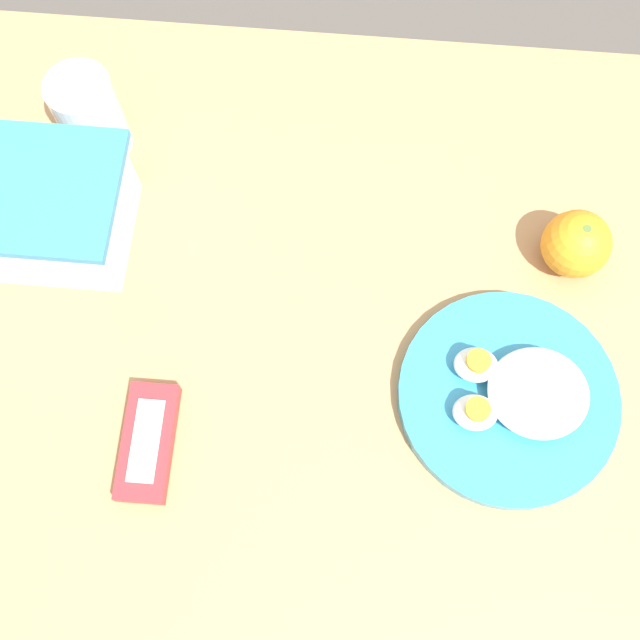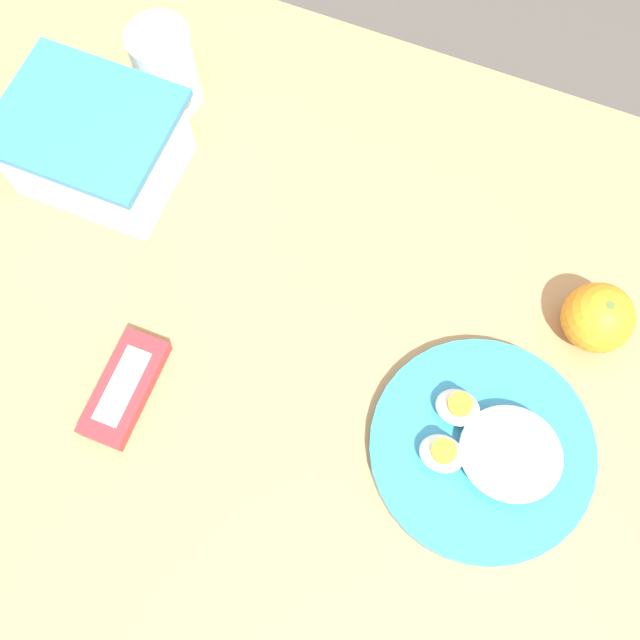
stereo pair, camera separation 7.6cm
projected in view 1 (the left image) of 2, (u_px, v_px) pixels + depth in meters
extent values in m
plane|color=#4C4742|center=(312.00, 457.00, 1.47)|extent=(10.00, 10.00, 0.00)
cube|color=#AD7F51|center=(306.00, 349.00, 0.80)|extent=(1.18, 0.81, 0.03)
cylinder|color=#936C45|center=(19.00, 195.00, 1.27)|extent=(0.06, 0.06, 0.69)
cube|color=white|center=(46.00, 213.00, 0.79)|extent=(0.16, 0.13, 0.09)
cube|color=#CCBC84|center=(52.00, 221.00, 0.81)|extent=(0.15, 0.12, 0.05)
cube|color=#338CC6|center=(28.00, 188.00, 0.74)|extent=(0.18, 0.15, 0.01)
ellipsoid|color=gray|center=(4.00, 206.00, 0.79)|extent=(0.06, 0.05, 0.03)
ellipsoid|color=gray|center=(47.00, 200.00, 0.79)|extent=(0.05, 0.05, 0.02)
ellipsoid|color=gray|center=(86.00, 222.00, 0.78)|extent=(0.06, 0.04, 0.03)
sphere|color=orange|center=(576.00, 244.00, 0.79)|extent=(0.07, 0.07, 0.07)
cylinder|color=#4C662D|center=(587.00, 229.00, 0.76)|extent=(0.01, 0.01, 0.00)
cylinder|color=teal|center=(508.00, 397.00, 0.76)|extent=(0.22, 0.22, 0.02)
ellipsoid|color=white|center=(538.00, 393.00, 0.74)|extent=(0.10, 0.09, 0.03)
ellipsoid|color=white|center=(475.00, 413.00, 0.73)|extent=(0.04, 0.04, 0.03)
cylinder|color=#F4A823|center=(478.00, 409.00, 0.72)|extent=(0.02, 0.02, 0.01)
ellipsoid|color=white|center=(476.00, 365.00, 0.75)|extent=(0.04, 0.04, 0.03)
cylinder|color=#F4A823|center=(479.00, 361.00, 0.73)|extent=(0.02, 0.02, 0.01)
cube|color=#B7282D|center=(148.00, 442.00, 0.74)|extent=(0.05, 0.12, 0.02)
cube|color=white|center=(146.00, 441.00, 0.73)|extent=(0.03, 0.08, 0.00)
cylinder|color=silver|center=(90.00, 115.00, 0.82)|extent=(0.07, 0.07, 0.10)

